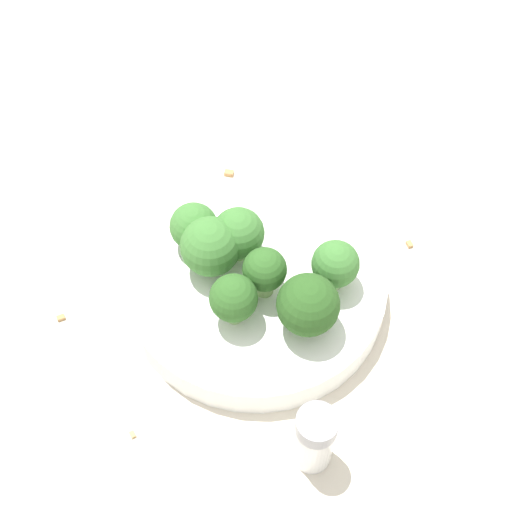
# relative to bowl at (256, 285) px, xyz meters

# --- Properties ---
(ground_plane) EXTENTS (3.00, 3.00, 0.00)m
(ground_plane) POSITION_rel_bowl_xyz_m (0.00, 0.00, -0.02)
(ground_plane) COLOR beige
(bowl) EXTENTS (0.22, 0.22, 0.03)m
(bowl) POSITION_rel_bowl_xyz_m (0.00, 0.00, 0.00)
(bowl) COLOR white
(bowl) RESTS_ON ground_plane
(broccoli_floret_0) EXTENTS (0.05, 0.05, 0.06)m
(broccoli_floret_0) POSITION_rel_bowl_xyz_m (-0.03, -0.02, 0.05)
(broccoli_floret_0) COLOR #7A9E5B
(broccoli_floret_0) RESTS_ON bowl
(broccoli_floret_1) EXTENTS (0.04, 0.04, 0.05)m
(broccoli_floret_1) POSITION_rel_bowl_xyz_m (0.02, -0.01, 0.04)
(broccoli_floret_1) COLOR #7A9E5B
(broccoli_floret_1) RESTS_ON bowl
(broccoli_floret_2) EXTENTS (0.04, 0.04, 0.05)m
(broccoli_floret_2) POSITION_rel_bowl_xyz_m (-0.03, 0.01, 0.05)
(broccoli_floret_2) COLOR #84AD66
(broccoli_floret_2) RESTS_ON bowl
(broccoli_floret_3) EXTENTS (0.04, 0.04, 0.05)m
(broccoli_floret_3) POSITION_rel_bowl_xyz_m (0.02, -0.04, 0.04)
(broccoli_floret_3) COLOR #8EB770
(broccoli_floret_3) RESTS_ON bowl
(broccoli_floret_4) EXTENTS (0.05, 0.05, 0.06)m
(broccoli_floret_4) POSITION_rel_bowl_xyz_m (0.06, -0.01, 0.05)
(broccoli_floret_4) COLOR #7A9E5B
(broccoli_floret_4) RESTS_ON bowl
(broccoli_floret_5) EXTENTS (0.04, 0.04, 0.05)m
(broccoli_floret_5) POSITION_rel_bowl_xyz_m (-0.06, -0.01, 0.04)
(broccoli_floret_5) COLOR #8EB770
(broccoli_floret_5) RESTS_ON bowl
(broccoli_floret_6) EXTENTS (0.04, 0.04, 0.05)m
(broccoli_floret_6) POSITION_rel_bowl_xyz_m (0.05, 0.04, 0.04)
(broccoli_floret_6) COLOR #8EB770
(broccoli_floret_6) RESTS_ON bowl
(pepper_shaker) EXTENTS (0.03, 0.03, 0.07)m
(pepper_shaker) POSITION_rel_bowl_xyz_m (0.13, -0.08, 0.02)
(pepper_shaker) COLOR silver
(pepper_shaker) RESTS_ON ground_plane
(almond_crumb_0) EXTENTS (0.01, 0.01, 0.01)m
(almond_crumb_0) POSITION_rel_bowl_xyz_m (-0.11, -0.13, -0.01)
(almond_crumb_0) COLOR #AD7F4C
(almond_crumb_0) RESTS_ON ground_plane
(almond_crumb_1) EXTENTS (0.01, 0.01, 0.01)m
(almond_crumb_1) POSITION_rel_bowl_xyz_m (-0.12, 0.09, -0.01)
(almond_crumb_1) COLOR #AD7F4C
(almond_crumb_1) RESTS_ON ground_plane
(almond_crumb_2) EXTENTS (0.01, 0.01, 0.01)m
(almond_crumb_2) POSITION_rel_bowl_xyz_m (0.02, -0.16, -0.01)
(almond_crumb_2) COLOR tan
(almond_crumb_2) RESTS_ON ground_plane
(almond_crumb_3) EXTENTS (0.01, 0.01, 0.01)m
(almond_crumb_3) POSITION_rel_bowl_xyz_m (0.07, 0.14, -0.01)
(almond_crumb_3) COLOR #AD7F4C
(almond_crumb_3) RESTS_ON ground_plane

